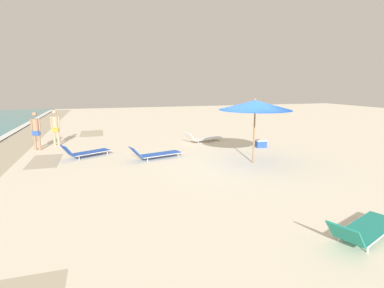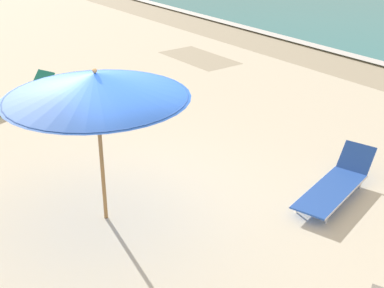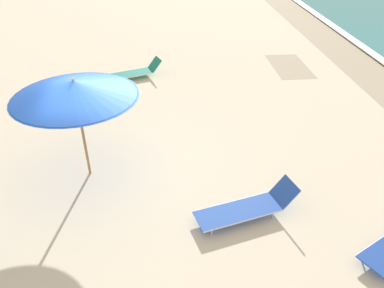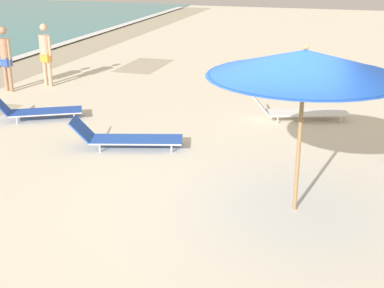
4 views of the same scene
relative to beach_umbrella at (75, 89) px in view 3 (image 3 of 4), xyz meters
name	(u,v)px [view 3 (image 3 of 4)]	position (x,y,z in m)	size (l,w,h in m)	color
ground_plane	(116,173)	(-0.07, 0.61, -2.29)	(60.00, 60.00, 0.16)	beige
beach_umbrella	(75,89)	(0.00, 0.00, 0.00)	(2.72, 2.72, 2.47)	#9E7547
sun_lounger_under_umbrella	(248,207)	(1.72, 3.49, -1.99)	(1.17, 2.23, 0.59)	blue
sun_lounger_near_water_right	(134,72)	(-5.86, 0.78, -1.99)	(1.33, 2.17, 0.60)	#1E8475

